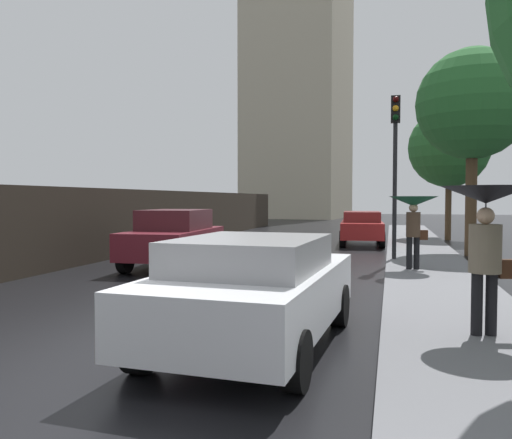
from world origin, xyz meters
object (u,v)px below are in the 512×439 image
(car_red_near_kerb, at_px, (362,227))
(pedestrian_with_umbrella_near, at_px, (486,217))
(car_white_mid_road, at_px, (255,289))
(street_tree_mid, at_px, (473,105))
(traffic_light, at_px, (395,147))
(street_tree_far, at_px, (449,148))
(car_maroon_far_ahead, at_px, (174,237))
(pedestrian_with_umbrella_far, at_px, (414,209))

(car_red_near_kerb, xyz_separation_m, pedestrian_with_umbrella_near, (2.29, -14.18, 0.91))
(car_white_mid_road, relative_size, street_tree_mid, 0.62)
(car_white_mid_road, bearing_deg, pedestrian_with_umbrella_near, 18.63)
(traffic_light, height_order, street_tree_far, street_tree_far)
(car_maroon_far_ahead, bearing_deg, street_tree_far, -128.38)
(street_tree_far, bearing_deg, pedestrian_with_umbrella_near, -94.38)
(car_red_near_kerb, relative_size, car_white_mid_road, 0.99)
(pedestrian_with_umbrella_near, xyz_separation_m, street_tree_far, (1.35, 17.61, 2.53))
(car_red_near_kerb, xyz_separation_m, car_maroon_far_ahead, (-4.58, -8.23, 0.09))
(pedestrian_with_umbrella_near, height_order, traffic_light, traffic_light)
(street_tree_far, bearing_deg, car_red_near_kerb, -136.72)
(car_maroon_far_ahead, distance_m, street_tree_far, 14.65)
(car_red_near_kerb, bearing_deg, pedestrian_with_umbrella_near, -84.44)
(car_red_near_kerb, distance_m, car_maroon_far_ahead, 9.42)
(car_red_near_kerb, relative_size, pedestrian_with_umbrella_far, 2.33)
(car_red_near_kerb, height_order, car_white_mid_road, car_white_mid_road)
(car_red_near_kerb, xyz_separation_m, street_tree_mid, (3.65, -3.23, 4.18))
(car_red_near_kerb, bearing_deg, street_tree_mid, -45.13)
(car_white_mid_road, xyz_separation_m, car_maroon_far_ahead, (-4.07, 6.72, 0.08))
(car_white_mid_road, distance_m, pedestrian_with_umbrella_near, 3.04)
(car_white_mid_road, distance_m, pedestrian_with_umbrella_far, 7.30)
(car_red_near_kerb, relative_size, street_tree_mid, 0.62)
(car_maroon_far_ahead, xyz_separation_m, street_tree_far, (8.22, 11.66, 3.35))
(car_white_mid_road, xyz_separation_m, street_tree_mid, (4.16, 11.72, 4.16))
(street_tree_mid, bearing_deg, pedestrian_with_umbrella_far, -112.41)
(car_maroon_far_ahead, height_order, traffic_light, traffic_light)
(street_tree_mid, bearing_deg, car_white_mid_road, -109.56)
(car_maroon_far_ahead, bearing_deg, car_red_near_kerb, -122.29)
(car_maroon_far_ahead, relative_size, traffic_light, 0.87)
(car_red_near_kerb, height_order, street_tree_mid, street_tree_mid)
(car_red_near_kerb, height_order, street_tree_far, street_tree_far)
(car_white_mid_road, height_order, street_tree_mid, street_tree_mid)
(traffic_light, bearing_deg, car_white_mid_road, -100.99)
(car_white_mid_road, distance_m, traffic_light, 9.52)
(car_maroon_far_ahead, height_order, street_tree_far, street_tree_far)
(street_tree_mid, bearing_deg, car_maroon_far_ahead, -148.73)
(car_white_mid_road, xyz_separation_m, street_tree_far, (4.15, 18.38, 3.42))
(car_red_near_kerb, xyz_separation_m, street_tree_far, (3.64, 3.42, 3.43))
(car_red_near_kerb, xyz_separation_m, traffic_light, (1.23, -5.96, 2.61))
(car_red_near_kerb, relative_size, car_maroon_far_ahead, 1.03)
(car_red_near_kerb, relative_size, traffic_light, 0.90)
(pedestrian_with_umbrella_far, bearing_deg, street_tree_mid, -124.49)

